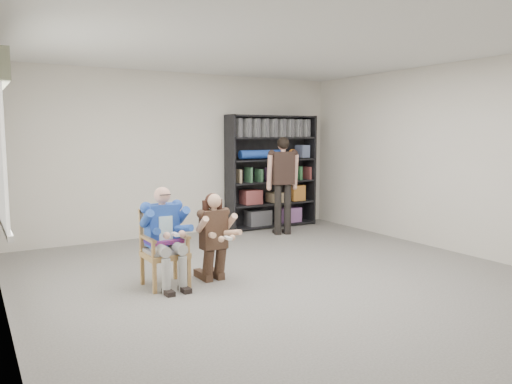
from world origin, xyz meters
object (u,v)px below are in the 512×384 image
armchair (165,248)px  standing_man (283,186)px  kneeling_woman (215,237)px  bookshelf (272,172)px  seated_man (165,237)px

armchair → standing_man: standing_man is taller
kneeling_woman → bookshelf: size_ratio=0.51×
armchair → bookshelf: bearing=37.7°
seated_man → kneeling_woman: bearing=-13.8°
seated_man → standing_man: size_ratio=0.69×
armchair → seated_man: bearing=0.0°
kneeling_woman → bookshelf: (2.45, 2.65, 0.51)m
kneeling_woman → standing_man: size_ratio=0.63×
armchair → seated_man: size_ratio=0.77×
kneeling_woman → standing_man: (2.24, 1.94, 0.32)m
bookshelf → standing_man: size_ratio=1.23×
armchair → bookshelf: size_ratio=0.43×
bookshelf → seated_man: bearing=-140.1°
seated_man → standing_man: (2.82, 1.82, 0.27)m
kneeling_woman → standing_man: 2.98m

